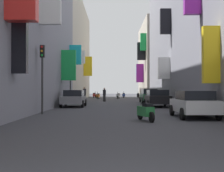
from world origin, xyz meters
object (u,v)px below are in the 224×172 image
at_px(parked_car_grey, 73,98).
at_px(parked_car_white, 193,103).
at_px(traffic_light_far_corner, 42,67).
at_px(traffic_light_near_corner, 70,76).
at_px(parked_car_black, 157,98).
at_px(scooter_white, 118,96).
at_px(parked_car_green, 149,95).
at_px(scooter_blue, 123,95).
at_px(pedestrian_near_left, 104,95).
at_px(scooter_red, 94,95).
at_px(scooter_orange, 98,96).
at_px(pedestrian_crossing, 84,94).
at_px(scooter_green, 145,111).
at_px(scooter_black, 138,95).

xyz_separation_m(parked_car_grey, parked_car_white, (7.60, -10.14, -0.00)).
xyz_separation_m(parked_car_white, traffic_light_far_corner, (-8.56, 2.43, 2.10)).
distance_m(parked_car_grey, traffic_light_near_corner, 5.00).
xyz_separation_m(parked_car_black, scooter_white, (-2.90, 21.62, -0.31)).
xyz_separation_m(parked_car_green, scooter_white, (-3.17, 13.59, -0.34)).
bearing_deg(scooter_blue, pedestrian_near_left, -100.49).
xyz_separation_m(scooter_red, scooter_orange, (0.90, -6.43, -0.00)).
bearing_deg(parked_car_grey, traffic_light_near_corner, 101.42).
bearing_deg(traffic_light_far_corner, scooter_white, 79.91).
height_order(parked_car_green, pedestrian_near_left, pedestrian_near_left).
relative_size(pedestrian_crossing, traffic_light_near_corner, 0.43).
xyz_separation_m(parked_car_black, traffic_light_near_corner, (-8.05, 4.49, 2.07)).
relative_size(parked_car_white, traffic_light_near_corner, 0.98).
height_order(parked_car_green, scooter_white, parked_car_green).
distance_m(pedestrian_crossing, traffic_light_near_corner, 7.41).
relative_size(parked_car_black, scooter_red, 2.28).
relative_size(parked_car_white, scooter_green, 2.19).
xyz_separation_m(parked_car_white, scooter_green, (-2.73, -1.72, -0.29)).
distance_m(scooter_red, scooter_green, 40.23).
bearing_deg(scooter_red, scooter_white, -58.11).
bearing_deg(traffic_light_far_corner, pedestrian_near_left, 80.10).
xyz_separation_m(scooter_green, pedestrian_near_left, (-2.52, 23.13, 0.36)).
distance_m(scooter_green, pedestrian_near_left, 23.27).
height_order(parked_car_grey, parked_car_green, parked_car_green).
distance_m(scooter_red, traffic_light_far_corner, 35.90).
xyz_separation_m(parked_car_black, scooter_green, (-2.28, -11.83, -0.31)).
bearing_deg(traffic_light_far_corner, parked_car_green, 61.90).
bearing_deg(scooter_red, scooter_orange, -82.05).
relative_size(scooter_black, scooter_green, 1.03).
bearing_deg(parked_car_grey, scooter_green, -67.69).
xyz_separation_m(parked_car_green, pedestrian_crossing, (-7.53, 3.57, 0.09)).
bearing_deg(traffic_light_near_corner, scooter_orange, 83.40).
height_order(scooter_white, scooter_orange, same).
xyz_separation_m(parked_car_grey, traffic_light_far_corner, (-0.96, -7.71, 2.10)).
bearing_deg(pedestrian_crossing, scooter_green, -78.00).
bearing_deg(pedestrian_near_left, scooter_orange, 96.88).
bearing_deg(parked_car_black, scooter_red, 103.89).
xyz_separation_m(scooter_blue, scooter_orange, (-4.22, -5.60, -0.00)).
height_order(scooter_black, traffic_light_near_corner, traffic_light_near_corner).
height_order(scooter_black, scooter_white, same).
bearing_deg(scooter_black, scooter_blue, 136.94).
relative_size(scooter_orange, pedestrian_crossing, 1.01).
xyz_separation_m(scooter_black, scooter_green, (-2.77, -36.95, 0.00)).
relative_size(parked_car_grey, scooter_blue, 2.19).
distance_m(scooter_white, pedestrian_crossing, 10.93).
distance_m(parked_car_black, scooter_black, 25.13).
xyz_separation_m(parked_car_black, parked_car_white, (0.45, -10.10, -0.02)).
xyz_separation_m(scooter_green, pedestrian_crossing, (-4.98, 23.43, 0.43)).
bearing_deg(scooter_red, scooter_black, -22.00).
height_order(parked_car_green, traffic_light_near_corner, traffic_light_near_corner).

